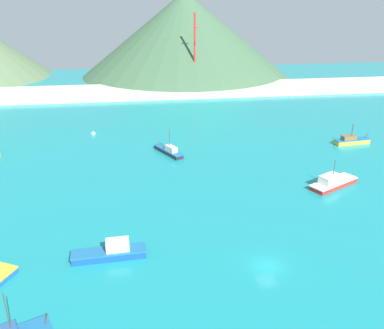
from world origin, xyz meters
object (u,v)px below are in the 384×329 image
object	(u,v)px
buoy_1	(93,134)
radio_tower	(195,51)
fishing_boat_10	(111,252)
fishing_boat_9	(351,141)
fishing_boat_2	(333,182)
fishing_boat_8	(169,151)

from	to	relation	value
buoy_1	radio_tower	xyz separation A→B (m)	(35.14, 53.54, 14.22)
fishing_boat_10	buoy_1	xyz separation A→B (m)	(-6.82, 56.50, -0.71)
fishing_boat_10	buoy_1	bearing A→B (deg)	96.88
fishing_boat_9	fishing_boat_2	bearing A→B (deg)	-125.13
fishing_boat_2	fishing_boat_8	distance (m)	36.61
fishing_boat_9	radio_tower	xyz separation A→B (m)	(-28.44, 70.24, 13.58)
radio_tower	fishing_boat_10	bearing A→B (deg)	-104.43
fishing_boat_2	fishing_boat_8	size ratio (longest dim) A/B	1.16
fishing_boat_2	fishing_boat_9	bearing A→B (deg)	54.87
fishing_boat_8	radio_tower	distance (m)	73.98
fishing_boat_9	buoy_1	world-z (taller)	fishing_boat_9
fishing_boat_9	fishing_boat_10	xyz separation A→B (m)	(-56.76, -39.80, 0.07)
buoy_1	fishing_boat_8	bearing A→B (deg)	-43.04
fishing_boat_2	buoy_1	world-z (taller)	fishing_boat_2
fishing_boat_2	fishing_boat_8	bearing A→B (deg)	143.14
fishing_boat_8	fishing_boat_10	size ratio (longest dim) A/B	0.92
fishing_boat_2	fishing_boat_10	distance (m)	44.44
buoy_1	radio_tower	world-z (taller)	radio_tower
fishing_boat_10	radio_tower	world-z (taller)	radio_tower
fishing_boat_2	fishing_boat_9	world-z (taller)	fishing_boat_2
fishing_boat_9	buoy_1	distance (m)	65.74
fishing_boat_8	buoy_1	size ratio (longest dim) A/B	8.72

